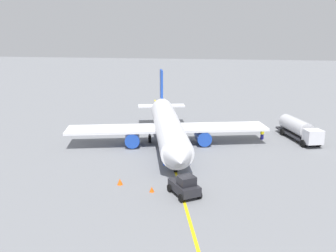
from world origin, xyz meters
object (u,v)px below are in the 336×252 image
object	(u,v)px
fuel_tanker	(299,129)
safety_cone_wingtip	(120,182)
refueling_worker	(262,134)
pushback_tug	(185,186)
safety_cone_nose	(152,189)
airplane	(168,127)

from	to	relation	value
fuel_tanker	safety_cone_wingtip	xyz separation A→B (m)	(21.90, -21.59, -1.38)
refueling_worker	safety_cone_wingtip	world-z (taller)	refueling_worker
pushback_tug	safety_cone_wingtip	size ratio (longest dim) A/B	6.02
safety_cone_nose	fuel_tanker	bearing A→B (deg)	142.38
airplane	refueling_worker	xyz separation A→B (m)	(-5.71, 13.85, -1.91)
fuel_tanker	safety_cone_wingtip	world-z (taller)	fuel_tanker
airplane	pushback_tug	bearing A→B (deg)	16.75
airplane	safety_cone_nose	xyz separation A→B (m)	(16.54, 1.57, -2.45)
pushback_tug	refueling_worker	bearing A→B (deg)	158.54
pushback_tug	safety_cone_nose	xyz separation A→B (m)	(-0.18, -3.47, -0.73)
pushback_tug	safety_cone_nose	size ratio (longest dim) A/B	7.27
airplane	safety_cone_wingtip	bearing A→B (deg)	-8.34
refueling_worker	airplane	bearing A→B (deg)	-67.58
airplane	safety_cone_nose	distance (m)	16.80
pushback_tug	safety_cone_nose	bearing A→B (deg)	-93.02
refueling_worker	safety_cone_wingtip	bearing A→B (deg)	-37.35
fuel_tanker	safety_cone_wingtip	bearing A→B (deg)	-44.58
safety_cone_wingtip	refueling_worker	bearing A→B (deg)	142.65
refueling_worker	safety_cone_nose	world-z (taller)	refueling_worker
pushback_tug	safety_cone_wingtip	xyz separation A→B (m)	(-1.33, -7.29, -0.67)
airplane	fuel_tanker	world-z (taller)	airplane
airplane	refueling_worker	size ratio (longest dim) A/B	18.94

